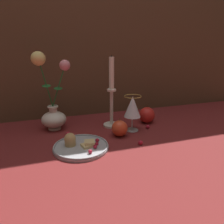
% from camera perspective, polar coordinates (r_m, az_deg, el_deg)
% --- Properties ---
extents(ground_plane, '(2.40, 2.40, 0.00)m').
position_cam_1_polar(ground_plane, '(0.98, -2.36, -6.07)').
color(ground_plane, maroon).
rests_on(ground_plane, ground).
extents(wall_back, '(2.40, 0.04, 1.20)m').
position_cam_1_polar(wall_back, '(1.24, -7.44, 27.11)').
color(wall_back, brown).
rests_on(wall_back, ground_plane).
extents(vase, '(0.17, 0.12, 0.36)m').
position_cam_1_polar(vase, '(1.05, -15.33, 1.76)').
color(vase, silver).
rests_on(vase, ground_plane).
extents(plate_with_pastries, '(0.22, 0.22, 0.06)m').
position_cam_1_polar(plate_with_pastries, '(0.87, -8.42, -8.65)').
color(plate_with_pastries, '#A3A3A8').
rests_on(plate_with_pastries, ground_plane).
extents(wine_glass, '(0.08, 0.08, 0.17)m').
position_cam_1_polar(wine_glass, '(1.00, 5.37, 1.10)').
color(wine_glass, silver).
rests_on(wine_glass, ground_plane).
extents(candlestick, '(0.08, 0.08, 0.34)m').
position_cam_1_polar(candlestick, '(1.04, -0.12, 3.54)').
color(candlestick, silver).
rests_on(candlestick, ground_plane).
extents(apple_beside_vase, '(0.08, 0.08, 0.09)m').
position_cam_1_polar(apple_beside_vase, '(1.13, 9.09, -0.76)').
color(apple_beside_vase, red).
rests_on(apple_beside_vase, ground_plane).
extents(apple_near_glass, '(0.07, 0.07, 0.08)m').
position_cam_1_polar(apple_near_glass, '(0.96, 2.01, -4.27)').
color(apple_near_glass, '#D14223').
rests_on(apple_near_glass, ground_plane).
extents(berry_near_plate, '(0.02, 0.02, 0.02)m').
position_cam_1_polar(berry_near_plate, '(0.99, -11.43, -5.63)').
color(berry_near_plate, '#AD192D').
rests_on(berry_near_plate, ground_plane).
extents(berry_front_center, '(0.02, 0.02, 0.02)m').
position_cam_1_polar(berry_front_center, '(1.06, 9.33, -3.83)').
color(berry_front_center, '#AD192D').
rests_on(berry_front_center, ground_plane).
extents(berry_by_glass_stem, '(0.02, 0.02, 0.02)m').
position_cam_1_polar(berry_by_glass_stem, '(0.90, 7.44, -7.94)').
color(berry_by_glass_stem, '#AD192D').
rests_on(berry_by_glass_stem, ground_plane).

